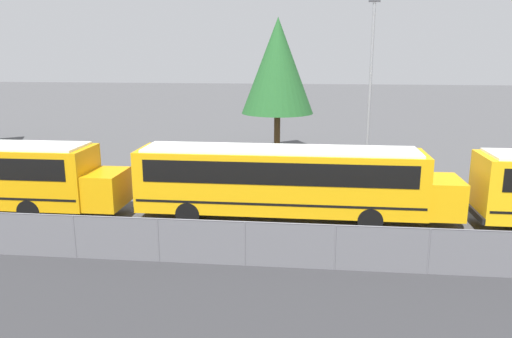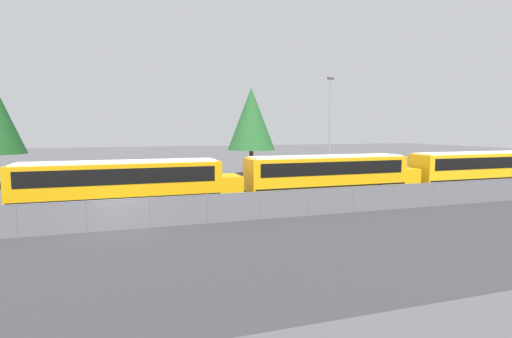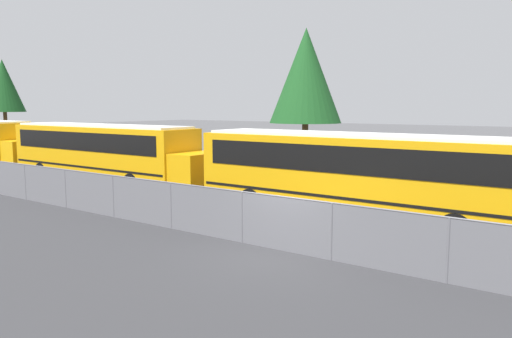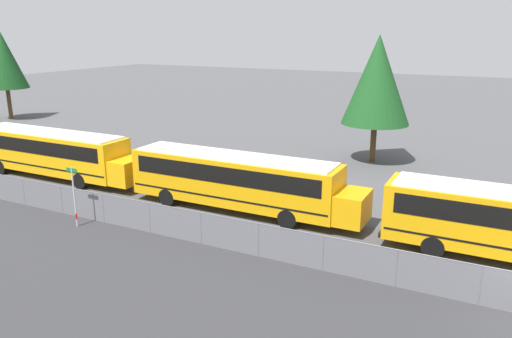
% 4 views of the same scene
% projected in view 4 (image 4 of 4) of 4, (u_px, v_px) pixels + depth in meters
% --- Properties ---
extents(school_bus_1, '(13.69, 2.51, 3.19)m').
position_uv_depth(school_bus_1, '(53.00, 150.00, 33.78)').
color(school_bus_1, '#EDA80F').
rests_on(school_bus_1, ground_plane).
extents(school_bus_2, '(13.69, 2.51, 3.19)m').
position_uv_depth(school_bus_2, '(238.00, 178.00, 27.46)').
color(school_bus_2, orange).
rests_on(school_bus_2, ground_plane).
extents(street_sign, '(0.70, 0.09, 3.17)m').
position_uv_depth(street_sign, '(74.00, 196.00, 25.32)').
color(street_sign, '#B7B7BC').
rests_on(street_sign, ground_plane).
extents(tree_1, '(4.74, 4.74, 9.62)m').
position_uv_depth(tree_1, '(4.00, 60.00, 55.02)').
color(tree_1, '#51381E').
rests_on(tree_1, ground_plane).
extents(tree_2, '(5.03, 5.03, 9.51)m').
position_uv_depth(tree_2, '(377.00, 80.00, 36.64)').
color(tree_2, '#51381E').
rests_on(tree_2, ground_plane).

